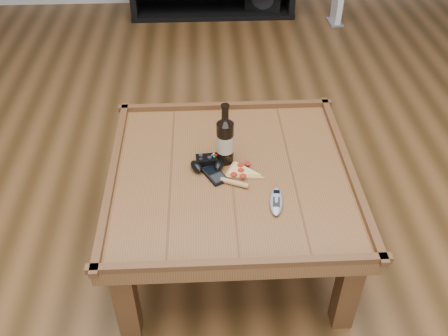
{
  "coord_description": "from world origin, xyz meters",
  "views": [
    {
      "loc": [
        -0.11,
        -1.56,
        1.78
      ],
      "look_at": [
        -0.03,
        -0.05,
        0.52
      ],
      "focal_mm": 40.0,
      "sensor_mm": 36.0,
      "label": 1
    }
  ],
  "objects_px": {
    "remote_control": "(276,201)",
    "pizza_slice": "(240,173)",
    "beer_bottle": "(225,139)",
    "game_console": "(336,11)",
    "game_controller": "(207,163)",
    "coffee_table": "(231,183)",
    "smartphone": "(215,175)"
  },
  "relations": [
    {
      "from": "beer_bottle",
      "to": "game_console",
      "type": "distance_m",
      "value": 2.64
    },
    {
      "from": "coffee_table",
      "to": "game_controller",
      "type": "distance_m",
      "value": 0.13
    },
    {
      "from": "remote_control",
      "to": "pizza_slice",
      "type": "bearing_deg",
      "value": 133.91
    },
    {
      "from": "coffee_table",
      "to": "game_console",
      "type": "bearing_deg",
      "value": 67.19
    },
    {
      "from": "smartphone",
      "to": "remote_control",
      "type": "xyz_separation_m",
      "value": [
        0.23,
        -0.17,
        0.0
      ]
    },
    {
      "from": "pizza_slice",
      "to": "remote_control",
      "type": "distance_m",
      "value": 0.22
    },
    {
      "from": "coffee_table",
      "to": "game_controller",
      "type": "height_order",
      "value": "game_controller"
    },
    {
      "from": "game_controller",
      "to": "beer_bottle",
      "type": "bearing_deg",
      "value": 21.94
    },
    {
      "from": "smartphone",
      "to": "game_console",
      "type": "bearing_deg",
      "value": 37.07
    },
    {
      "from": "coffee_table",
      "to": "game_console",
      "type": "xyz_separation_m",
      "value": [
        1.03,
        2.45,
        -0.28
      ]
    },
    {
      "from": "beer_bottle",
      "to": "coffee_table",
      "type": "bearing_deg",
      "value": -73.78
    },
    {
      "from": "coffee_table",
      "to": "remote_control",
      "type": "bearing_deg",
      "value": -50.0
    },
    {
      "from": "coffee_table",
      "to": "smartphone",
      "type": "height_order",
      "value": "coffee_table"
    },
    {
      "from": "beer_bottle",
      "to": "pizza_slice",
      "type": "distance_m",
      "value": 0.15
    },
    {
      "from": "pizza_slice",
      "to": "game_console",
      "type": "xyz_separation_m",
      "value": [
        1.0,
        2.47,
        -0.35
      ]
    },
    {
      "from": "coffee_table",
      "to": "game_console",
      "type": "relative_size",
      "value": 4.4
    },
    {
      "from": "coffee_table",
      "to": "beer_bottle",
      "type": "relative_size",
      "value": 3.71
    },
    {
      "from": "coffee_table",
      "to": "remote_control",
      "type": "xyz_separation_m",
      "value": [
        0.16,
        -0.19,
        0.07
      ]
    },
    {
      "from": "beer_bottle",
      "to": "pizza_slice",
      "type": "bearing_deg",
      "value": -59.11
    },
    {
      "from": "coffee_table",
      "to": "pizza_slice",
      "type": "distance_m",
      "value": 0.08
    },
    {
      "from": "beer_bottle",
      "to": "pizza_slice",
      "type": "height_order",
      "value": "beer_bottle"
    },
    {
      "from": "pizza_slice",
      "to": "game_console",
      "type": "relative_size",
      "value": 1.03
    },
    {
      "from": "remote_control",
      "to": "game_console",
      "type": "height_order",
      "value": "remote_control"
    },
    {
      "from": "game_controller",
      "to": "game_console",
      "type": "bearing_deg",
      "value": 60.11
    },
    {
      "from": "beer_bottle",
      "to": "smartphone",
      "type": "xyz_separation_m",
      "value": [
        -0.05,
        -0.1,
        -0.1
      ]
    },
    {
      "from": "remote_control",
      "to": "beer_bottle",
      "type": "bearing_deg",
      "value": 132.24
    },
    {
      "from": "coffee_table",
      "to": "game_controller",
      "type": "xyz_separation_m",
      "value": [
        -0.1,
        0.04,
        0.08
      ]
    },
    {
      "from": "beer_bottle",
      "to": "game_controller",
      "type": "xyz_separation_m",
      "value": [
        -0.08,
        -0.04,
        -0.09
      ]
    },
    {
      "from": "remote_control",
      "to": "game_console",
      "type": "relative_size",
      "value": 0.69
    },
    {
      "from": "coffee_table",
      "to": "beer_bottle",
      "type": "distance_m",
      "value": 0.19
    },
    {
      "from": "game_console",
      "to": "remote_control",
      "type": "bearing_deg",
      "value": -111.61
    },
    {
      "from": "beer_bottle",
      "to": "game_controller",
      "type": "distance_m",
      "value": 0.12
    }
  ]
}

